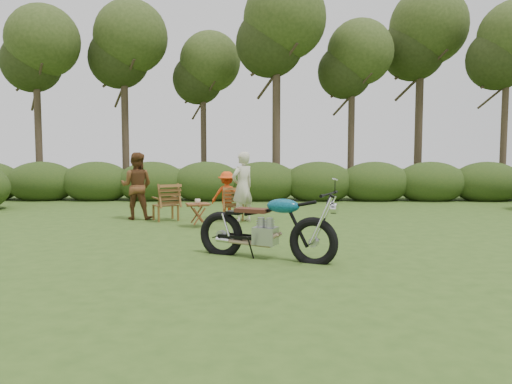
{
  "coord_description": "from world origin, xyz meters",
  "views": [
    {
      "loc": [
        -0.0,
        -8.85,
        1.8
      ],
      "look_at": [
        -0.15,
        1.8,
        0.9
      ],
      "focal_mm": 35.0,
      "sensor_mm": 36.0,
      "label": 1
    }
  ],
  "objects_px": {
    "motorcycle": "(265,258)",
    "cup": "(198,201)",
    "lawn_chair_left": "(166,220)",
    "adult_b": "(137,219)",
    "adult_a": "(243,222)",
    "lawn_chair_right": "(234,220)",
    "side_table": "(198,215)",
    "child": "(227,219)"
  },
  "relations": [
    {
      "from": "motorcycle",
      "to": "cup",
      "type": "xyz_separation_m",
      "value": [
        -1.57,
        3.37,
        0.61
      ]
    },
    {
      "from": "side_table",
      "to": "adult_a",
      "type": "bearing_deg",
      "value": 39.7
    },
    {
      "from": "child",
      "to": "adult_a",
      "type": "bearing_deg",
      "value": 129.2
    },
    {
      "from": "lawn_chair_left",
      "to": "adult_b",
      "type": "height_order",
      "value": "adult_b"
    },
    {
      "from": "adult_a",
      "to": "adult_b",
      "type": "bearing_deg",
      "value": -51.79
    },
    {
      "from": "lawn_chair_right",
      "to": "adult_b",
      "type": "xyz_separation_m",
      "value": [
        -2.53,
        0.15,
        0.0
      ]
    },
    {
      "from": "lawn_chair_left",
      "to": "side_table",
      "type": "bearing_deg",
      "value": 102.73
    },
    {
      "from": "motorcycle",
      "to": "adult_b",
      "type": "bearing_deg",
      "value": 149.37
    },
    {
      "from": "side_table",
      "to": "cup",
      "type": "bearing_deg",
      "value": 163.16
    },
    {
      "from": "lawn_chair_left",
      "to": "adult_a",
      "type": "relative_size",
      "value": 0.54
    },
    {
      "from": "cup",
      "to": "adult_b",
      "type": "bearing_deg",
      "value": 143.77
    },
    {
      "from": "lawn_chair_right",
      "to": "lawn_chair_left",
      "type": "distance_m",
      "value": 1.74
    },
    {
      "from": "cup",
      "to": "child",
      "type": "distance_m",
      "value": 1.61
    },
    {
      "from": "side_table",
      "to": "child",
      "type": "bearing_deg",
      "value": 67.05
    },
    {
      "from": "cup",
      "to": "child",
      "type": "bearing_deg",
      "value": 66.78
    },
    {
      "from": "motorcycle",
      "to": "adult_b",
      "type": "relative_size",
      "value": 1.35
    },
    {
      "from": "lawn_chair_right",
      "to": "adult_b",
      "type": "distance_m",
      "value": 2.53
    },
    {
      "from": "lawn_chair_right",
      "to": "cup",
      "type": "relative_size",
      "value": 6.43
    },
    {
      "from": "side_table",
      "to": "cup",
      "type": "height_order",
      "value": "cup"
    },
    {
      "from": "lawn_chair_right",
      "to": "lawn_chair_left",
      "type": "xyz_separation_m",
      "value": [
        -1.74,
        -0.07,
        0.0
      ]
    },
    {
      "from": "adult_a",
      "to": "motorcycle",
      "type": "bearing_deg",
      "value": 54.9
    },
    {
      "from": "cup",
      "to": "side_table",
      "type": "bearing_deg",
      "value": -16.84
    },
    {
      "from": "cup",
      "to": "adult_b",
      "type": "xyz_separation_m",
      "value": [
        -1.75,
        1.28,
        -0.61
      ]
    },
    {
      "from": "child",
      "to": "lawn_chair_right",
      "type": "bearing_deg",
      "value": 129.14
    },
    {
      "from": "lawn_chair_left",
      "to": "side_table",
      "type": "relative_size",
      "value": 1.7
    },
    {
      "from": "motorcycle",
      "to": "adult_b",
      "type": "distance_m",
      "value": 5.72
    },
    {
      "from": "cup",
      "to": "motorcycle",
      "type": "bearing_deg",
      "value": -65.06
    },
    {
      "from": "cup",
      "to": "adult_a",
      "type": "bearing_deg",
      "value": 39.44
    },
    {
      "from": "side_table",
      "to": "lawn_chair_left",
      "type": "bearing_deg",
      "value": 132.17
    },
    {
      "from": "motorcycle",
      "to": "lawn_chair_right",
      "type": "relative_size",
      "value": 2.72
    },
    {
      "from": "side_table",
      "to": "child",
      "type": "relative_size",
      "value": 0.45
    },
    {
      "from": "lawn_chair_left",
      "to": "cup",
      "type": "xyz_separation_m",
      "value": [
        0.96,
        -1.07,
        0.61
      ]
    },
    {
      "from": "lawn_chair_right",
      "to": "cup",
      "type": "xyz_separation_m",
      "value": [
        -0.77,
        -1.14,
        0.61
      ]
    },
    {
      "from": "motorcycle",
      "to": "lawn_chair_right",
      "type": "height_order",
      "value": "motorcycle"
    },
    {
      "from": "cup",
      "to": "adult_a",
      "type": "height_order",
      "value": "adult_a"
    },
    {
      "from": "lawn_chair_right",
      "to": "adult_a",
      "type": "distance_m",
      "value": 0.39
    },
    {
      "from": "lawn_chair_left",
      "to": "adult_a",
      "type": "bearing_deg",
      "value": 143.84
    },
    {
      "from": "lawn_chair_left",
      "to": "side_table",
      "type": "xyz_separation_m",
      "value": [
        0.97,
        -1.07,
        0.28
      ]
    },
    {
      "from": "lawn_chair_right",
      "to": "child",
      "type": "height_order",
      "value": "child"
    },
    {
      "from": "motorcycle",
      "to": "cup",
      "type": "height_order",
      "value": "motorcycle"
    },
    {
      "from": "motorcycle",
      "to": "side_table",
      "type": "height_order",
      "value": "motorcycle"
    },
    {
      "from": "side_table",
      "to": "adult_b",
      "type": "xyz_separation_m",
      "value": [
        -1.76,
        1.29,
        -0.28
      ]
    }
  ]
}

